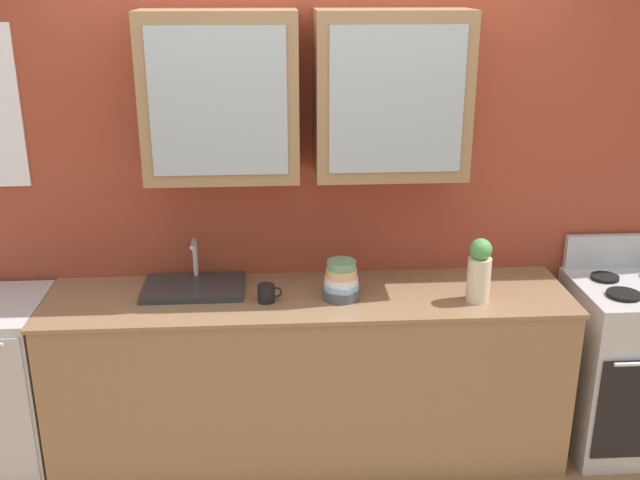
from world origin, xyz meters
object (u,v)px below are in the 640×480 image
object	(u,v)px
vase	(479,271)
cup_near_sink	(267,293)
bowl_stack	(341,281)
sink_faucet	(194,287)
stove_range	(629,365)

from	to	relation	value
vase	cup_near_sink	bearing A→B (deg)	177.16
bowl_stack	vase	bearing A→B (deg)	-6.45
sink_faucet	vase	xyz separation A→B (m)	(1.35, -0.21, 0.13)
sink_faucet	cup_near_sink	world-z (taller)	sink_faucet
stove_range	vase	size ratio (longest dim) A/B	3.45
sink_faucet	bowl_stack	world-z (taller)	sink_faucet
stove_range	vase	distance (m)	1.04
stove_range	vase	bearing A→B (deg)	-172.72
bowl_stack	cup_near_sink	xyz separation A→B (m)	(-0.35, -0.02, -0.04)
bowl_stack	cup_near_sink	world-z (taller)	bowl_stack
vase	cup_near_sink	size ratio (longest dim) A/B	2.67
bowl_stack	sink_faucet	bearing A→B (deg)	169.30
stove_range	vase	xyz separation A→B (m)	(-0.85, -0.11, 0.59)
stove_range	sink_faucet	size ratio (longest dim) A/B	2.18
cup_near_sink	stove_range	bearing A→B (deg)	1.85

